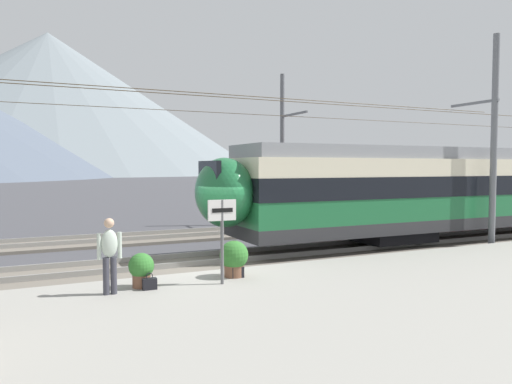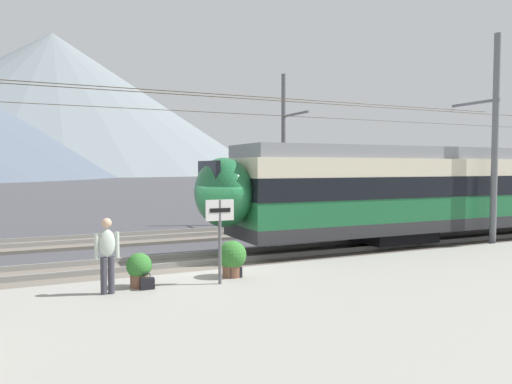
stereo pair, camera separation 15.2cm
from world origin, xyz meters
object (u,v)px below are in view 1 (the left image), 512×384
catenary_mast_far_side (284,146)px  potted_plant_platform_edge (234,257)px  train_far_track (491,181)px  handbag_near_sign (237,272)px  platform_sign (222,222)px  catenary_mast_mid (491,139)px  potted_plant_by_shelter (141,268)px  passenger_walking (110,252)px  handbag_beside_passenger (150,284)px

catenary_mast_far_side → potted_plant_platform_edge: 13.93m
train_far_track → handbag_near_sign: train_far_track is taller
catenary_mast_far_side → handbag_near_sign: bearing=-123.2°
platform_sign → handbag_near_sign: bearing=38.3°
catenary_mast_far_side → potted_plant_platform_edge: (-7.49, -11.25, -3.37)m
catenary_mast_mid → potted_plant_by_shelter: 13.92m
platform_sign → potted_plant_by_shelter: 2.16m
train_far_track → potted_plant_platform_edge: bearing=-156.2°
passenger_walking → handbag_near_sign: (3.16, 0.29, -0.80)m
catenary_mast_far_side → platform_sign: bearing=-124.2°
handbag_beside_passenger → potted_plant_by_shelter: (-0.13, 0.28, 0.32)m
catenary_mast_far_side → handbag_near_sign: catenary_mast_far_side is taller
train_far_track → handbag_near_sign: (-20.51, -9.20, -1.79)m
potted_plant_platform_edge → potted_plant_by_shelter: bearing=-177.7°
catenary_mast_mid → potted_plant_platform_edge: size_ratio=51.98×
passenger_walking → handbag_near_sign: 3.27m
catenary_mast_far_side → handbag_near_sign: size_ratio=119.25×
passenger_walking → potted_plant_platform_edge: bearing=7.7°
train_far_track → catenary_mast_mid: 12.33m
catenary_mast_far_side → potted_plant_by_shelter: catenary_mast_far_side is taller
catenary_mast_far_side → catenary_mast_mid: bearing=-70.1°
handbag_beside_passenger → train_far_track: bearing=22.5°
handbag_near_sign → potted_plant_by_shelter: potted_plant_by_shelter is taller
handbag_beside_passenger → potted_plant_by_shelter: 0.45m
handbag_beside_passenger → handbag_near_sign: (2.28, 0.24, 0.01)m
handbag_beside_passenger → platform_sign: bearing=-7.3°
catenary_mast_mid → passenger_walking: catenary_mast_mid is taller
handbag_beside_passenger → potted_plant_by_shelter: size_ratio=0.48×
platform_sign → potted_plant_platform_edge: size_ratio=2.19×
platform_sign → passenger_walking: size_ratio=1.20×
handbag_near_sign → potted_plant_by_shelter: size_ratio=0.50×
passenger_walking → train_far_track: bearing=21.8°
catenary_mast_mid → platform_sign: bearing=-170.1°
passenger_walking → potted_plant_by_shelter: (0.76, 0.33, -0.49)m
train_far_track → catenary_mast_far_side: (-13.05, 2.19, 1.96)m
catenary_mast_far_side → handbag_beside_passenger: 15.62m
catenary_mast_mid → handbag_near_sign: 11.72m
catenary_mast_mid → platform_sign: size_ratio=23.77×
potted_plant_by_shelter → platform_sign: bearing=-15.2°
catenary_mast_far_side → handbag_near_sign: (-7.46, -11.38, -3.74)m
potted_plant_by_shelter → catenary_mast_far_side: bearing=49.0°
train_far_track → platform_sign: size_ratio=12.27×
handbag_near_sign → train_far_track: bearing=24.2°
passenger_walking → handbag_near_sign: size_ratio=4.18×
catenary_mast_far_side → handbag_beside_passenger: (-9.74, -11.62, -3.75)m
train_far_track → handbag_near_sign: size_ratio=61.58×
train_far_track → catenary_mast_far_side: size_ratio=0.52×
train_far_track → handbag_beside_passenger: size_ratio=64.18×
catenary_mast_far_side → handbag_beside_passenger: bearing=-130.0°
passenger_walking → handbag_near_sign: passenger_walking is taller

